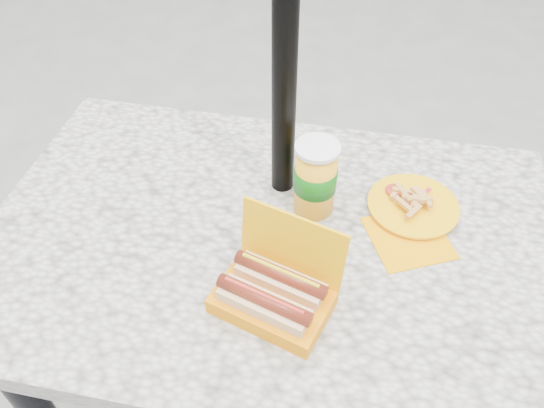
% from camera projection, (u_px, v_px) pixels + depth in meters
% --- Properties ---
extents(ground, '(60.00, 60.00, 0.00)m').
position_uv_depth(ground, '(270.00, 396.00, 1.64)').
color(ground, slate).
extents(picnic_table, '(1.20, 0.80, 0.75)m').
position_uv_depth(picnic_table, '(269.00, 268.00, 1.19)').
color(picnic_table, beige).
rests_on(picnic_table, ground).
extents(umbrella_pole, '(0.05, 0.05, 2.20)m').
position_uv_depth(umbrella_pole, '(285.00, 45.00, 0.97)').
color(umbrella_pole, black).
rests_on(umbrella_pole, ground).
extents(hotdog_box, '(0.24, 0.21, 0.17)m').
position_uv_depth(hotdog_box, '(274.00, 293.00, 0.96)').
color(hotdog_box, '#F5AD04').
rests_on(hotdog_box, picnic_table).
extents(fries_plate, '(0.21, 0.29, 0.04)m').
position_uv_depth(fries_plate, '(412.00, 207.00, 1.15)').
color(fries_plate, '#E89700').
rests_on(fries_plate, picnic_table).
extents(soda_cup, '(0.09, 0.09, 0.17)m').
position_uv_depth(soda_cup, '(315.00, 178.00, 1.11)').
color(soda_cup, '#FFAF1C').
rests_on(soda_cup, picnic_table).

